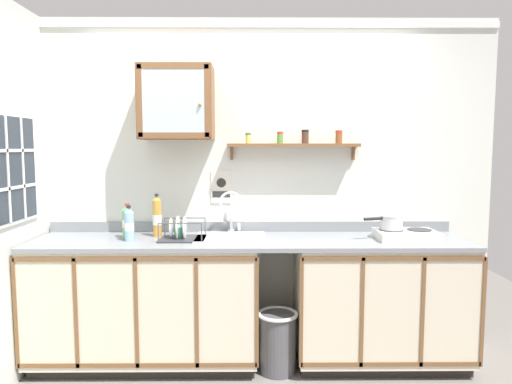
{
  "coord_description": "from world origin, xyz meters",
  "views": [
    {
      "loc": [
        0.01,
        -2.96,
        1.58
      ],
      "look_at": [
        0.04,
        0.39,
        1.25
      ],
      "focal_mm": 32.31,
      "sensor_mm": 36.0,
      "label": 1
    }
  ],
  "objects_px": {
    "bottle_soda_green_0": "(127,222)",
    "hot_plate_stove": "(406,235)",
    "bottle_water_blue_2": "(129,225)",
    "wall_cabinet": "(177,103)",
    "saucepan": "(391,222)",
    "sink": "(231,241)",
    "trash_bin": "(278,341)",
    "bottle_juice_amber_1": "(157,217)",
    "mug": "(180,233)",
    "warning_sign": "(221,187)",
    "dish_rack": "(181,234)"
  },
  "relations": [
    {
      "from": "bottle_water_blue_2",
      "to": "saucepan",
      "type": "bearing_deg",
      "value": 2.09
    },
    {
      "from": "warning_sign",
      "to": "saucepan",
      "type": "bearing_deg",
      "value": -12.94
    },
    {
      "from": "hot_plate_stove",
      "to": "trash_bin",
      "type": "height_order",
      "value": "hot_plate_stove"
    },
    {
      "from": "bottle_soda_green_0",
      "to": "trash_bin",
      "type": "xyz_separation_m",
      "value": [
        1.08,
        -0.18,
        -0.81
      ]
    },
    {
      "from": "wall_cabinet",
      "to": "mug",
      "type": "bearing_deg",
      "value": -77.76
    },
    {
      "from": "sink",
      "to": "trash_bin",
      "type": "bearing_deg",
      "value": -28.03
    },
    {
      "from": "saucepan",
      "to": "bottle_water_blue_2",
      "type": "relative_size",
      "value": 1.19
    },
    {
      "from": "sink",
      "to": "wall_cabinet",
      "type": "distance_m",
      "value": 1.07
    },
    {
      "from": "bottle_juice_amber_1",
      "to": "warning_sign",
      "type": "relative_size",
      "value": 1.25
    },
    {
      "from": "bottle_juice_amber_1",
      "to": "hot_plate_stove",
      "type": "bearing_deg",
      "value": -3.43
    },
    {
      "from": "bottle_water_blue_2",
      "to": "trash_bin",
      "type": "relative_size",
      "value": 0.58
    },
    {
      "from": "saucepan",
      "to": "bottle_soda_green_0",
      "type": "distance_m",
      "value": 1.89
    },
    {
      "from": "bottle_water_blue_2",
      "to": "bottle_soda_green_0",
      "type": "bearing_deg",
      "value": 111.49
    },
    {
      "from": "mug",
      "to": "wall_cabinet",
      "type": "height_order",
      "value": "wall_cabinet"
    },
    {
      "from": "saucepan",
      "to": "trash_bin",
      "type": "xyz_separation_m",
      "value": [
        -0.82,
        -0.15,
        -0.82
      ]
    },
    {
      "from": "saucepan",
      "to": "wall_cabinet",
      "type": "height_order",
      "value": "wall_cabinet"
    },
    {
      "from": "hot_plate_stove",
      "to": "saucepan",
      "type": "bearing_deg",
      "value": 169.04
    },
    {
      "from": "bottle_soda_green_0",
      "to": "bottle_water_blue_2",
      "type": "bearing_deg",
      "value": -68.51
    },
    {
      "from": "bottle_juice_amber_1",
      "to": "bottle_water_blue_2",
      "type": "distance_m",
      "value": 0.23
    },
    {
      "from": "wall_cabinet",
      "to": "bottle_water_blue_2",
      "type": "bearing_deg",
      "value": -146.42
    },
    {
      "from": "hot_plate_stove",
      "to": "dish_rack",
      "type": "xyz_separation_m",
      "value": [
        -1.6,
        -0.01,
        0.01
      ]
    },
    {
      "from": "hot_plate_stove",
      "to": "wall_cabinet",
      "type": "xyz_separation_m",
      "value": [
        -1.65,
        0.16,
        0.94
      ]
    },
    {
      "from": "mug",
      "to": "bottle_soda_green_0",
      "type": "bearing_deg",
      "value": 174.2
    },
    {
      "from": "warning_sign",
      "to": "bottle_juice_amber_1",
      "type": "bearing_deg",
      "value": -156.85
    },
    {
      "from": "bottle_water_blue_2",
      "to": "wall_cabinet",
      "type": "height_order",
      "value": "wall_cabinet"
    },
    {
      "from": "bottle_juice_amber_1",
      "to": "warning_sign",
      "type": "bearing_deg",
      "value": 23.15
    },
    {
      "from": "dish_rack",
      "to": "wall_cabinet",
      "type": "relative_size",
      "value": 0.61
    },
    {
      "from": "bottle_water_blue_2",
      "to": "hot_plate_stove",
      "type": "bearing_deg",
      "value": 1.38
    },
    {
      "from": "mug",
      "to": "warning_sign",
      "type": "distance_m",
      "value": 0.5
    },
    {
      "from": "dish_rack",
      "to": "trash_bin",
      "type": "height_order",
      "value": "dish_rack"
    },
    {
      "from": "bottle_soda_green_0",
      "to": "hot_plate_stove",
      "type": "bearing_deg",
      "value": -1.48
    },
    {
      "from": "sink",
      "to": "bottle_soda_green_0",
      "type": "distance_m",
      "value": 0.75
    },
    {
      "from": "dish_rack",
      "to": "trash_bin",
      "type": "xyz_separation_m",
      "value": [
        0.68,
        -0.12,
        -0.74
      ]
    },
    {
      "from": "warning_sign",
      "to": "bottle_water_blue_2",
      "type": "bearing_deg",
      "value": -150.57
    },
    {
      "from": "hot_plate_stove",
      "to": "bottle_juice_amber_1",
      "type": "bearing_deg",
      "value": 176.57
    },
    {
      "from": "saucepan",
      "to": "bottle_soda_green_0",
      "type": "relative_size",
      "value": 1.17
    },
    {
      "from": "bottle_juice_amber_1",
      "to": "wall_cabinet",
      "type": "xyz_separation_m",
      "value": [
        0.15,
        0.05,
        0.83
      ]
    },
    {
      "from": "bottle_water_blue_2",
      "to": "mug",
      "type": "relative_size",
      "value": 2.23
    },
    {
      "from": "mug",
      "to": "sink",
      "type": "bearing_deg",
      "value": 6.39
    },
    {
      "from": "bottle_soda_green_0",
      "to": "warning_sign",
      "type": "distance_m",
      "value": 0.74
    },
    {
      "from": "trash_bin",
      "to": "mug",
      "type": "bearing_deg",
      "value": 168.75
    },
    {
      "from": "hot_plate_stove",
      "to": "trash_bin",
      "type": "distance_m",
      "value": 1.18
    },
    {
      "from": "hot_plate_stove",
      "to": "mug",
      "type": "xyz_separation_m",
      "value": [
        -1.61,
        0.01,
        0.01
      ]
    },
    {
      "from": "sink",
      "to": "dish_rack",
      "type": "relative_size",
      "value": 1.54
    },
    {
      "from": "mug",
      "to": "warning_sign",
      "type": "height_order",
      "value": "warning_sign"
    },
    {
      "from": "hot_plate_stove",
      "to": "bottle_water_blue_2",
      "type": "distance_m",
      "value": 1.96
    },
    {
      "from": "saucepan",
      "to": "dish_rack",
      "type": "distance_m",
      "value": 1.5
    },
    {
      "from": "bottle_juice_amber_1",
      "to": "dish_rack",
      "type": "distance_m",
      "value": 0.25
    },
    {
      "from": "warning_sign",
      "to": "trash_bin",
      "type": "height_order",
      "value": "warning_sign"
    },
    {
      "from": "saucepan",
      "to": "bottle_water_blue_2",
      "type": "xyz_separation_m",
      "value": [
        -1.85,
        -0.07,
        -0.01
      ]
    }
  ]
}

